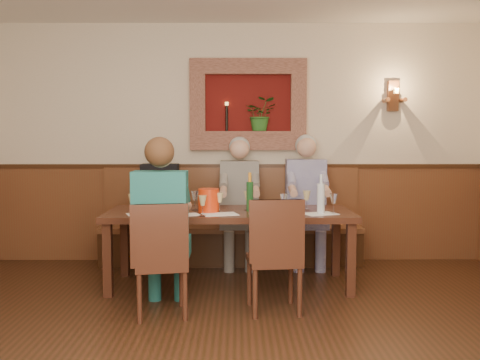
% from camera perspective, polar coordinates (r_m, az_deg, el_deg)
% --- Properties ---
extents(room_shell, '(6.04, 6.04, 2.82)m').
position_cam_1_polar(room_shell, '(3.39, -1.54, 11.55)').
color(room_shell, beige).
rests_on(room_shell, ground).
extents(wainscoting, '(6.02, 6.02, 1.15)m').
position_cam_1_polar(wainscoting, '(3.48, -1.49, -10.25)').
color(wainscoting, brown).
rests_on(wainscoting, ground).
extents(wall_niche, '(1.36, 0.30, 1.06)m').
position_cam_1_polar(wall_niche, '(6.31, 1.24, 7.64)').
color(wall_niche, '#580F0C').
rests_on(wall_niche, ground).
extents(wall_sconce, '(0.25, 0.20, 0.35)m').
position_cam_1_polar(wall_sconce, '(6.57, 16.04, 8.54)').
color(wall_sconce, brown).
rests_on(wall_sconce, ground).
extents(dining_table, '(2.40, 0.90, 0.75)m').
position_cam_1_polar(dining_table, '(5.27, -1.09, -4.11)').
color(dining_table, '#381B11').
rests_on(dining_table, ground).
extents(bench, '(3.00, 0.45, 1.11)m').
position_cam_1_polar(bench, '(6.26, -0.97, -5.92)').
color(bench, '#381E0F').
rests_on(bench, ground).
extents(chair_near_left, '(0.49, 0.49, 0.95)m').
position_cam_1_polar(chair_near_left, '(4.53, -8.39, -10.79)').
color(chair_near_left, '#381B11').
rests_on(chair_near_left, ground).
extents(chair_near_right, '(0.47, 0.47, 0.98)m').
position_cam_1_polar(chair_near_right, '(4.59, 3.65, -10.45)').
color(chair_near_right, '#381B11').
rests_on(chair_near_right, ground).
extents(person_bench_left, '(0.42, 0.52, 1.43)m').
position_cam_1_polar(person_bench_left, '(6.18, -8.61, -3.64)').
color(person_bench_left, black).
rests_on(person_bench_left, ground).
extents(person_bench_mid, '(0.44, 0.54, 1.48)m').
position_cam_1_polar(person_bench_mid, '(6.11, -0.05, -3.47)').
color(person_bench_mid, '#5C5754').
rests_on(person_bench_mid, ground).
extents(person_bench_right, '(0.45, 0.56, 1.50)m').
position_cam_1_polar(person_bench_right, '(6.16, 7.10, -3.33)').
color(person_bench_right, navy).
rests_on(person_bench_right, ground).
extents(person_chair_front, '(0.44, 0.54, 1.48)m').
position_cam_1_polar(person_chair_front, '(4.56, -8.29, -6.33)').
color(person_chair_front, '#1B545E').
rests_on(person_chair_front, ground).
extents(spittoon_bucket, '(0.26, 0.26, 0.23)m').
position_cam_1_polar(spittoon_bucket, '(5.17, -3.37, -2.19)').
color(spittoon_bucket, red).
rests_on(spittoon_bucket, dining_table).
extents(wine_bottle_green_a, '(0.08, 0.08, 0.38)m').
position_cam_1_polar(wine_bottle_green_a, '(5.21, 1.06, -1.67)').
color(wine_bottle_green_a, '#19471E').
rests_on(wine_bottle_green_a, dining_table).
extents(wine_bottle_green_b, '(0.09, 0.09, 0.38)m').
position_cam_1_polar(wine_bottle_green_b, '(5.47, -8.53, -1.42)').
color(wine_bottle_green_b, '#19471E').
rests_on(wine_bottle_green_b, dining_table).
extents(water_bottle, '(0.09, 0.09, 0.38)m').
position_cam_1_polar(water_bottle, '(5.09, 8.63, -1.88)').
color(water_bottle, silver).
rests_on(water_bottle, dining_table).
extents(tasting_sheet_a, '(0.31, 0.26, 0.00)m').
position_cam_1_polar(tasting_sheet_a, '(5.12, -10.51, -3.59)').
color(tasting_sheet_a, white).
rests_on(tasting_sheet_a, dining_table).
extents(tasting_sheet_b, '(0.37, 0.31, 0.00)m').
position_cam_1_polar(tasting_sheet_b, '(5.03, -2.14, -3.67)').
color(tasting_sheet_b, white).
rests_on(tasting_sheet_b, dining_table).
extents(tasting_sheet_c, '(0.37, 0.32, 0.00)m').
position_cam_1_polar(tasting_sheet_c, '(5.11, 8.52, -3.58)').
color(tasting_sheet_c, white).
rests_on(tasting_sheet_c, dining_table).
extents(tasting_sheet_d, '(0.32, 0.28, 0.00)m').
position_cam_1_polar(tasting_sheet_d, '(5.01, -5.86, -3.72)').
color(tasting_sheet_d, white).
rests_on(tasting_sheet_d, dining_table).
extents(wine_glass_0, '(0.08, 0.08, 0.19)m').
position_cam_1_polar(wine_glass_0, '(5.37, 7.12, -2.15)').
color(wine_glass_0, '#D1BD7D').
rests_on(wine_glass_0, dining_table).
extents(wine_glass_1, '(0.08, 0.08, 0.19)m').
position_cam_1_polar(wine_glass_1, '(5.12, -6.69, -2.48)').
color(wine_glass_1, '#D1BD7D').
rests_on(wine_glass_1, dining_table).
extents(wine_glass_2, '(0.08, 0.08, 0.19)m').
position_cam_1_polar(wine_glass_2, '(5.40, -9.34, -2.14)').
color(wine_glass_2, white).
rests_on(wine_glass_2, dining_table).
extents(wine_glass_3, '(0.08, 0.08, 0.19)m').
position_cam_1_polar(wine_glass_3, '(5.15, -2.19, -2.41)').
color(wine_glass_3, '#D1BD7D').
rests_on(wine_glass_3, dining_table).
extents(wine_glass_4, '(0.08, 0.08, 0.19)m').
position_cam_1_polar(wine_glass_4, '(5.08, 4.68, -2.52)').
color(wine_glass_4, white).
rests_on(wine_glass_4, dining_table).
extents(wine_glass_5, '(0.08, 0.08, 0.19)m').
position_cam_1_polar(wine_glass_5, '(5.31, 0.81, -2.20)').
color(wine_glass_5, '#D1BD7D').
rests_on(wine_glass_5, dining_table).
extents(wine_glass_6, '(0.08, 0.08, 0.19)m').
position_cam_1_polar(wine_glass_6, '(5.14, -11.43, -2.52)').
color(wine_glass_6, '#D1BD7D').
rests_on(wine_glass_6, dining_table).
extents(wine_glass_7, '(0.08, 0.08, 0.19)m').
position_cam_1_polar(wine_glass_7, '(4.93, -4.01, -2.74)').
color(wine_glass_7, '#D1BD7D').
rests_on(wine_glass_7, dining_table).
extents(wine_glass_8, '(0.08, 0.08, 0.19)m').
position_cam_1_polar(wine_glass_8, '(5.14, 9.95, -2.49)').
color(wine_glass_8, white).
rests_on(wine_glass_8, dining_table).
extents(wine_glass_9, '(0.08, 0.08, 0.19)m').
position_cam_1_polar(wine_glass_9, '(5.32, -4.83, -2.19)').
color(wine_glass_9, white).
rests_on(wine_glass_9, dining_table).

